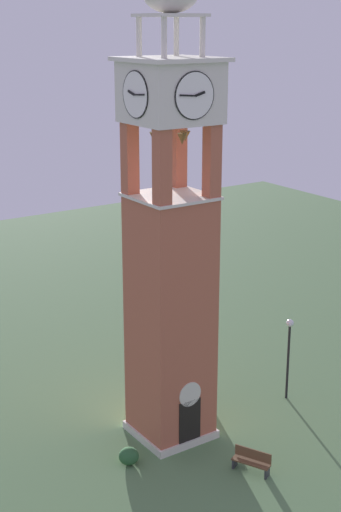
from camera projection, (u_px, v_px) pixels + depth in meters
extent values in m
plane|color=#517547|center=(170.00, 433.00, 33.30)|extent=(80.00, 80.00, 0.00)
cube|color=#AD5B42|center=(170.00, 321.00, 31.69)|extent=(2.92, 2.92, 10.76)
cube|color=silver|center=(170.00, 429.00, 33.25)|extent=(3.12, 3.12, 0.35)
cube|color=black|center=(190.00, 424.00, 31.79)|extent=(1.10, 0.04, 2.20)
cylinder|color=silver|center=(190.00, 394.00, 31.37)|extent=(1.10, 0.04, 1.10)
cube|color=#AD5B42|center=(162.00, 169.00, 28.08)|extent=(0.56, 0.56, 3.00)
cube|color=#AD5B42|center=(212.00, 162.00, 29.34)|extent=(0.56, 0.56, 3.00)
cube|color=#AD5B42|center=(130.00, 159.00, 29.94)|extent=(0.56, 0.56, 3.00)
cube|color=#AD5B42|center=(178.00, 154.00, 31.20)|extent=(0.56, 0.56, 3.00)
cube|color=silver|center=(170.00, 196.00, 30.07)|extent=(3.08, 3.08, 0.12)
cone|color=brown|center=(185.00, 136.00, 29.65)|extent=(0.43, 0.43, 0.41)
cone|color=brown|center=(164.00, 135.00, 29.93)|extent=(0.48, 0.48, 0.53)
cone|color=brown|center=(155.00, 138.00, 29.11)|extent=(0.45, 0.45, 0.48)
cone|color=brown|center=(182.00, 139.00, 28.90)|extent=(0.39, 0.39, 0.44)
cube|color=silver|center=(170.00, 92.00, 28.84)|extent=(3.16, 3.16, 2.34)
cylinder|color=white|center=(195.00, 96.00, 27.58)|extent=(1.78, 0.05, 1.78)
torus|color=black|center=(195.00, 96.00, 27.58)|extent=(1.80, 0.06, 1.80)
cube|color=black|center=(200.00, 94.00, 27.63)|extent=(0.45, 0.03, 0.20)
cube|color=black|center=(188.00, 96.00, 27.33)|extent=(0.71, 0.03, 0.11)
cylinder|color=white|center=(148.00, 90.00, 30.11)|extent=(1.78, 0.05, 1.78)
torus|color=black|center=(148.00, 90.00, 30.11)|extent=(1.80, 0.06, 1.80)
cube|color=black|center=(152.00, 88.00, 30.25)|extent=(0.45, 0.03, 0.20)
cube|color=black|center=(140.00, 89.00, 29.96)|extent=(0.71, 0.03, 0.11)
cylinder|color=white|center=(135.00, 95.00, 27.99)|extent=(0.05, 1.78, 1.78)
torus|color=black|center=(135.00, 95.00, 27.99)|extent=(0.06, 1.80, 1.80)
cube|color=black|center=(131.00, 93.00, 28.11)|extent=(0.03, 0.45, 0.20)
cube|color=black|center=(139.00, 95.00, 27.67)|extent=(0.03, 0.71, 0.11)
cylinder|color=white|center=(204.00, 90.00, 29.69)|extent=(0.05, 1.78, 1.78)
torus|color=black|center=(204.00, 90.00, 29.69)|extent=(0.06, 1.80, 1.80)
cube|color=black|center=(202.00, 89.00, 29.88)|extent=(0.03, 0.45, 0.20)
cube|color=black|center=(210.00, 90.00, 29.44)|extent=(0.03, 0.71, 0.11)
cube|color=silver|center=(170.00, 59.00, 28.47)|extent=(3.52, 3.52, 0.16)
cylinder|color=silver|center=(164.00, 38.00, 27.07)|extent=(0.22, 0.22, 1.46)
cylinder|color=silver|center=(203.00, 37.00, 28.00)|extent=(0.22, 0.22, 1.46)
cylinder|color=silver|center=(139.00, 37.00, 28.45)|extent=(0.22, 0.22, 1.46)
cylinder|color=silver|center=(176.00, 37.00, 29.38)|extent=(0.22, 0.22, 1.46)
cube|color=silver|center=(170.00, 15.00, 27.99)|extent=(2.18, 2.18, 0.12)
cube|color=brown|center=(251.00, 462.00, 30.24)|extent=(1.09, 1.63, 0.06)
cube|color=brown|center=(253.00, 454.00, 30.32)|extent=(0.74, 1.46, 0.44)
cube|color=#2D2D33|center=(267.00, 473.00, 29.97)|extent=(0.39, 0.24, 0.42)
cube|color=#2D2D33|center=(235.00, 462.00, 30.66)|extent=(0.39, 0.24, 0.42)
cylinder|color=black|center=(288.00, 363.00, 35.84)|extent=(0.12, 0.12, 3.76)
sphere|color=silver|center=(290.00, 323.00, 35.23)|extent=(0.36, 0.36, 0.36)
cylinder|color=#4C4C51|center=(197.00, 383.00, 37.01)|extent=(0.52, 0.52, 0.80)
ellipsoid|color=#28562D|center=(129.00, 456.00, 30.86)|extent=(0.84, 0.84, 0.72)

